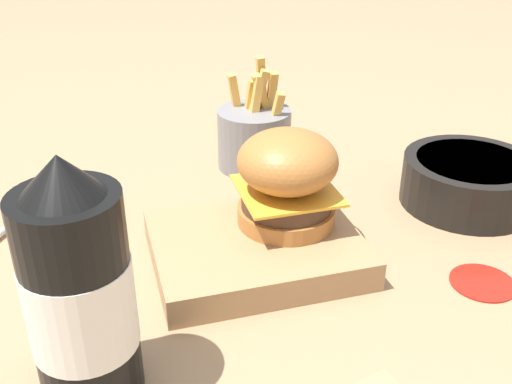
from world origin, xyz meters
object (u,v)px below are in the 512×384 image
Objects in this scene: serving_board at (256,249)px; side_bowl at (469,180)px; burger at (288,179)px; fries_basket at (255,136)px; ketchup_bottle at (79,294)px; spoon at (44,199)px.

serving_board is 0.28m from side_bowl.
burger is 0.69× the size of fries_basket.
ketchup_bottle is 0.43m from fries_basket.
spoon is at bearing 97.90° from ketchup_bottle.
burger is 0.25m from ketchup_bottle.
serving_board is 2.03× the size of burger.
burger is at bearing 35.65° from ketchup_bottle.
fries_basket is at bearing 56.99° from ketchup_bottle.
side_bowl is at bearing 22.02° from ketchup_bottle.
spoon is (-0.49, 0.14, -0.02)m from side_bowl.
burger is at bearing -96.73° from fries_basket.
serving_board is at bearing -99.26° from spoon.
fries_basket is (0.06, 0.22, 0.03)m from serving_board.
fries_basket is at bearing 74.36° from serving_board.
burger is 0.63× the size of spoon.
ketchup_bottle is at bearing -139.48° from spoon.
fries_basket is at bearing -50.37° from spoon.
burger is at bearing -92.02° from spoon.
burger is 0.25m from side_bowl.
serving_board reaches higher than spoon.
side_bowl is (0.28, 0.05, 0.01)m from serving_board.
side_bowl is (0.45, 0.18, -0.06)m from ketchup_bottle.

